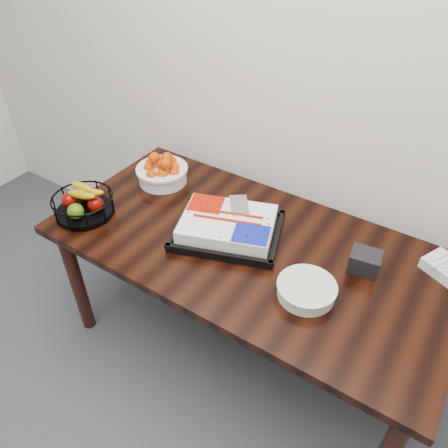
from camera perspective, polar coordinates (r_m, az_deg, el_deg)
The scene contains 6 objects.
table at distance 2.01m, azimuth 3.12°, elevation -4.38°, with size 1.80×0.90×0.75m.
cake_tray at distance 1.97m, azimuth 0.49°, elevation -0.34°, with size 0.56×0.50×0.10m.
tangerine_bowl at distance 2.33m, azimuth -8.11°, elevation 7.07°, with size 0.27×0.27×0.17m.
fruit_basket at distance 2.18m, azimuth -17.91°, elevation 2.59°, with size 0.29×0.29×0.15m.
plate_stack at distance 1.74m, azimuth 10.70°, elevation -8.48°, with size 0.23×0.23×0.06m.
napkin_box at distance 1.89m, azimuth 17.92°, elevation -4.67°, with size 0.12×0.10×0.09m, color black.
Camera 1 is at (0.70, 0.72, 2.05)m, focal length 35.00 mm.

